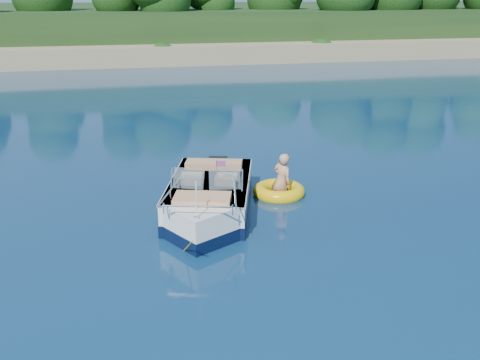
{
  "coord_description": "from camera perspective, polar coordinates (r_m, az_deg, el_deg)",
  "views": [
    {
      "loc": [
        -1.85,
        -8.6,
        5.43
      ],
      "look_at": [
        1.06,
        4.2,
        0.85
      ],
      "focal_mm": 40.0,
      "sensor_mm": 36.0,
      "label": 1
    }
  ],
  "objects": [
    {
      "name": "ground",
      "position": [
        10.34,
        -0.59,
        -12.46
      ],
      "size": [
        160.0,
        160.0,
        0.0
      ],
      "primitive_type": "plane",
      "color": "#091C3F",
      "rests_on": "ground"
    },
    {
      "name": "shoreline",
      "position": [
        72.53,
        -11.77,
        15.34
      ],
      "size": [
        170.0,
        59.0,
        6.0
      ],
      "color": "#8B7A51",
      "rests_on": "ground"
    },
    {
      "name": "motorboat",
      "position": [
        13.83,
        -3.36,
        -2.27
      ],
      "size": [
        3.02,
        5.58,
        1.91
      ],
      "rotation": [
        0.0,
        0.0,
        -0.28
      ],
      "color": "silver",
      "rests_on": "ground"
    },
    {
      "name": "tow_tube",
      "position": [
        15.3,
        4.19,
        -1.2
      ],
      "size": [
        1.58,
        1.58,
        0.39
      ],
      "rotation": [
        0.0,
        0.0,
        0.07
      ],
      "color": "yellow",
      "rests_on": "ground"
    },
    {
      "name": "boy",
      "position": [
        15.28,
        4.33,
        -1.64
      ],
      "size": [
        0.82,
        0.96,
        1.75
      ],
      "primitive_type": "imported",
      "rotation": [
        0.0,
        -0.17,
        2.15
      ],
      "color": "tan",
      "rests_on": "ground"
    }
  ]
}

